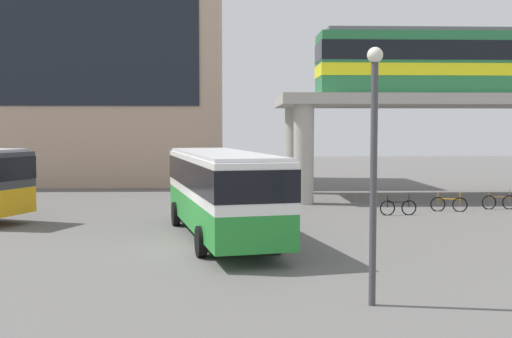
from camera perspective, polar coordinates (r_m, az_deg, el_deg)
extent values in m
plane|color=#605E5B|center=(31.01, -4.73, -3.84)|extent=(120.00, 120.00, 0.00)
cube|color=tan|center=(50.40, -19.53, 10.77)|extent=(27.77, 10.11, 20.88)
cube|color=black|center=(45.75, -21.52, 12.79)|extent=(24.99, 0.10, 11.69)
cube|color=#ADA89E|center=(39.40, 21.43, 5.82)|extent=(26.10, 7.21, 0.60)
cylinder|color=#ADA89E|center=(33.56, 4.41, 1.36)|extent=(1.10, 1.10, 5.39)
cylinder|color=#ADA89E|center=(39.13, 3.48, 1.70)|extent=(1.10, 1.10, 5.39)
cube|color=#26723F|center=(39.36, 20.90, 8.90)|extent=(20.49, 2.90, 3.60)
cube|color=yellow|center=(39.33, 20.89, 8.37)|extent=(20.55, 2.96, 0.70)
cube|color=black|center=(39.44, 20.93, 9.94)|extent=(20.55, 2.96, 1.10)
cube|color=slate|center=(39.59, 20.97, 11.66)|extent=(19.67, 2.61, 0.24)
cube|color=#268C33|center=(22.97, -3.24, -3.85)|extent=(4.77, 11.28, 1.10)
cube|color=white|center=(22.84, -3.26, -0.61)|extent=(4.77, 11.28, 1.50)
cube|color=black|center=(22.83, -3.26, -0.42)|extent=(4.81, 11.33, 0.96)
cube|color=silver|center=(22.79, -3.26, 1.42)|extent=(4.53, 10.72, 0.12)
cylinder|color=black|center=(26.30, -7.40, -4.12)|extent=(0.48, 1.04, 1.00)
cylinder|color=black|center=(26.71, -2.05, -3.97)|extent=(0.48, 1.04, 1.00)
cylinder|color=black|center=(19.84, -5.09, -6.67)|extent=(0.48, 1.04, 1.00)
cylinder|color=black|center=(20.39, 1.91, -6.37)|extent=(0.48, 1.04, 1.00)
torus|color=black|center=(30.21, 13.90, -3.49)|extent=(0.74, 0.12, 0.74)
torus|color=black|center=(29.85, 12.01, -3.54)|extent=(0.74, 0.12, 0.74)
cylinder|color=black|center=(29.99, 12.97, -2.98)|extent=(1.05, 0.14, 0.05)
cylinder|color=black|center=(29.82, 12.02, -2.97)|extent=(0.04, 0.04, 0.55)
cylinder|color=black|center=(30.17, 13.91, -2.83)|extent=(0.04, 0.04, 0.65)
torus|color=black|center=(33.97, 22.29, -2.87)|extent=(0.74, 0.06, 0.74)
torus|color=black|center=(33.55, 20.66, -2.91)|extent=(0.74, 0.06, 0.74)
cylinder|color=#996626|center=(33.72, 21.49, -2.41)|extent=(1.05, 0.05, 0.05)
cylinder|color=#996626|center=(33.51, 20.67, -2.40)|extent=(0.04, 0.04, 0.55)
cylinder|color=#996626|center=(33.93, 22.31, -2.28)|extent=(0.04, 0.04, 0.65)
torus|color=black|center=(32.06, 18.26, -3.15)|extent=(0.74, 0.21, 0.74)
torus|color=black|center=(31.92, 16.40, -3.15)|extent=(0.74, 0.21, 0.74)
cylinder|color=orange|center=(31.96, 17.34, -2.65)|extent=(1.04, 0.26, 0.05)
cylinder|color=orange|center=(31.88, 16.41, -2.61)|extent=(0.04, 0.04, 0.55)
cylinder|color=orange|center=(32.03, 18.28, -2.53)|extent=(0.04, 0.04, 0.65)
cylinder|color=#3F3F44|center=(14.38, 10.76, -1.46)|extent=(0.16, 0.16, 5.58)
sphere|color=silver|center=(14.42, 10.91, 10.27)|extent=(0.36, 0.36, 0.36)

